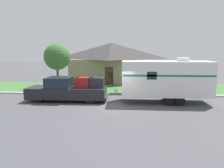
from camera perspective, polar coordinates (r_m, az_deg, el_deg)
name	(u,v)px	position (r m, az deg, el deg)	size (l,w,h in m)	color
ground_plane	(116,106)	(16.06, 1.07, -5.67)	(120.00, 120.00, 0.00)	#47474C
curb_strip	(118,94)	(19.69, 1.68, -2.74)	(80.00, 0.30, 0.14)	beige
lawn_strip	(120,88)	(23.29, 2.08, -1.07)	(80.00, 7.00, 0.03)	#3D6B33
house_across_street	(111,61)	(28.55, -0.20, 5.93)	(10.53, 6.99, 4.96)	gray
pickup_truck	(68,90)	(17.75, -11.43, -1.49)	(6.32, 2.08, 2.02)	black
travel_trailer	(166,79)	(17.20, 13.95, 1.40)	(7.75, 2.30, 3.48)	black
mailbox	(190,83)	(21.35, 19.61, 0.24)	(0.48, 0.20, 1.33)	brown
tree_in_yard	(57,57)	(22.58, -14.16, 6.86)	(2.62, 2.62, 4.67)	brown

